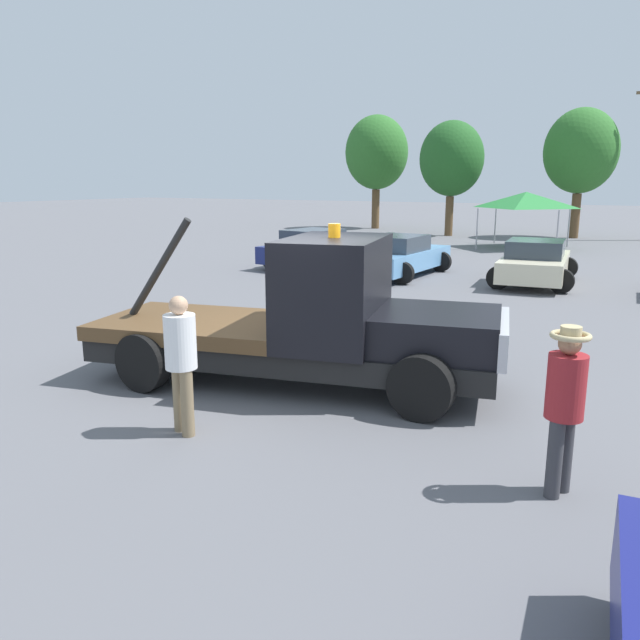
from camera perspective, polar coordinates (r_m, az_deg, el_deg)
ground_plane at (r=9.74m, az=-2.59°, el=-5.73°), size 160.00×160.00×0.00m
tow_truck at (r=9.36m, az=-0.41°, el=-0.38°), size 6.50×3.25×2.51m
person_near_truck at (r=6.52m, az=21.50°, el=-6.60°), size 0.38×0.38×1.72m
person_at_hood at (r=7.72m, az=-12.60°, el=-3.18°), size 0.39×0.39×1.73m
parked_car_navy at (r=22.97m, az=-0.34°, el=6.59°), size 2.79×4.99×1.34m
parked_car_skyblue at (r=20.65m, az=7.24°, el=5.81°), size 2.51×4.79×1.34m
parked_car_cream at (r=19.98m, az=19.06°, el=4.99°), size 2.64×4.54×1.34m
canopy_tent_green at (r=30.47m, az=18.31°, el=10.38°), size 3.51×3.51×2.56m
tree_left at (r=36.90m, az=22.75°, el=14.03°), size 3.82×3.82×6.82m
tree_center at (r=41.44m, az=5.20°, el=14.98°), size 4.01×4.01×7.15m
tree_right at (r=36.40m, az=11.95°, el=14.20°), size 3.53×3.53×6.31m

